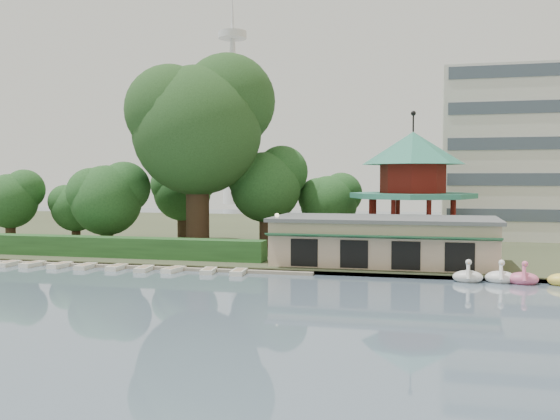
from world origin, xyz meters
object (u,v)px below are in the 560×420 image
(big_tree, at_px, (199,121))
(pavilion, at_px, (413,179))
(dock, at_px, (118,266))
(boathouse, at_px, (384,240))

(big_tree, bearing_deg, pavilion, 10.32)
(dock, relative_size, big_tree, 1.72)
(pavilion, bearing_deg, boathouse, -101.28)
(boathouse, xyz_separation_m, pavilion, (2.00, 10.03, 5.11))
(dock, relative_size, boathouse, 1.83)
(dock, distance_m, boathouse, 22.62)
(dock, bearing_deg, boathouse, 12.24)
(dock, height_order, big_tree, big_tree)
(boathouse, height_order, big_tree, big_tree)
(pavilion, bearing_deg, dock, -148.34)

